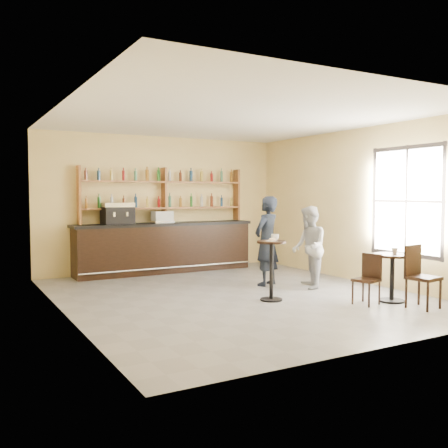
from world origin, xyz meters
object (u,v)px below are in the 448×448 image
chair_west (366,279)px  patron_second (309,247)px  pedestal_table (271,271)px  espresso_machine (118,213)px  man_main (267,241)px  cafe_table (392,278)px  pastry_case (162,217)px  chair_south (424,277)px  bar_counter (165,247)px

chair_west → patron_second: (0.08, 1.60, 0.38)m
pedestal_table → chair_west: 1.58m
espresso_machine → man_main: size_ratio=0.37×
cafe_table → patron_second: (-0.47, 1.65, 0.39)m
pastry_case → chair_south: size_ratio=0.45×
pedestal_table → patron_second: size_ratio=0.64×
espresso_machine → pedestal_table: (1.54, -3.80, -0.88)m
bar_counter → pastry_case: (-0.06, 0.00, 0.72)m
man_main → chair_south: man_main is taller
pastry_case → patron_second: patron_second is taller
patron_second → espresso_machine: bearing=-112.4°
bar_counter → pedestal_table: bar_counter is taller
pastry_case → patron_second: size_ratio=0.28×
man_main → cafe_table: size_ratio=2.19×
bar_counter → patron_second: 3.65m
pedestal_table → patron_second: patron_second is taller
bar_counter → pastry_case: pastry_case is taller
man_main → chair_west: 2.36m
cafe_table → pedestal_table: bearing=148.3°
espresso_machine → pedestal_table: 4.19m
bar_counter → espresso_machine: 1.39m
bar_counter → chair_west: size_ratio=5.10×
pedestal_table → chair_south: size_ratio=1.02×
pedestal_table → man_main: size_ratio=0.58×
bar_counter → cafe_table: bar_counter is taller
bar_counter → pedestal_table: (0.42, -3.80, -0.06)m
man_main → pedestal_table: bearing=34.8°
cafe_table → man_main: bearing=113.7°
bar_counter → cafe_table: 5.34m
chair_west → chair_south: (0.60, -0.65, 0.09)m
espresso_machine → man_main: 3.46m
man_main → cafe_table: man_main is taller
chair_west → patron_second: bearing=164.5°
bar_counter → man_main: (1.15, -2.57, 0.32)m
chair_west → chair_south: bearing=30.0°
man_main → chair_south: (1.06, -2.91, -0.39)m
chair_west → pedestal_table: bearing=-143.4°
man_main → espresso_machine: bearing=-73.0°
man_main → cafe_table: (1.01, -2.31, -0.49)m
patron_second → pastry_case: bearing=-125.0°
cafe_table → bar_counter: bearing=113.9°
espresso_machine → patron_second: espresso_machine is taller
pedestal_table → patron_second: 1.43m
cafe_table → chair_south: size_ratio=0.81×
cafe_table → patron_second: size_ratio=0.51×
pedestal_table → chair_west: (1.20, -1.03, -0.10)m
pastry_case → man_main: bearing=-56.8°
bar_counter → man_main: bearing=-65.8°
espresso_machine → chair_south: bearing=-61.4°
chair_west → patron_second: size_ratio=0.52×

